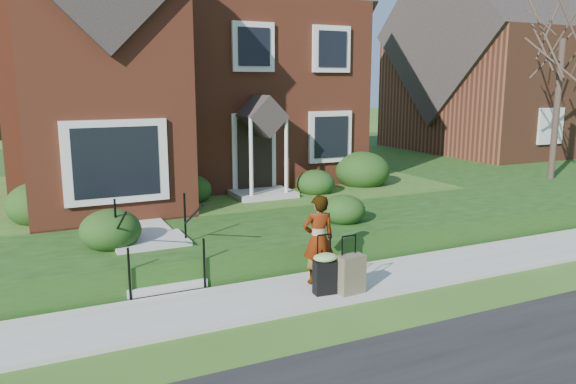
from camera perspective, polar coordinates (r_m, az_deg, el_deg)
ground at (r=10.23m, az=3.13°, el=-9.99°), size 120.00×120.00×0.00m
sidewalk at (r=10.22m, az=3.14°, el=-9.78°), size 60.00×1.60×0.08m
terrace at (r=21.37m, az=-1.42°, el=2.01°), size 44.00×20.00×0.60m
walkway at (r=13.87m, az=-16.16°, el=-2.04°), size 1.20×6.00×0.06m
main_house at (r=18.57m, az=-12.19°, el=15.76°), size 10.40×10.20×9.40m
neighbour_house at (r=28.32m, az=21.88°, el=13.52°), size 9.40×8.00×9.20m
front_steps at (r=10.90m, az=-13.33°, el=-6.29°), size 1.40×2.02×1.50m
foundation_shrubs at (r=14.38m, az=-4.46°, el=0.68°), size 10.49×4.91×1.15m
woman at (r=10.14m, az=3.10°, el=-4.83°), size 0.65×0.47×1.64m
suitcase_black at (r=9.75m, az=3.80°, el=-8.02°), size 0.47×0.39×1.05m
suitcase_olive at (r=9.85m, az=6.41°, el=-8.29°), size 0.49×0.30×1.02m
tree_gap at (r=19.95m, az=26.27°, el=14.98°), size 4.81×4.81×6.88m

